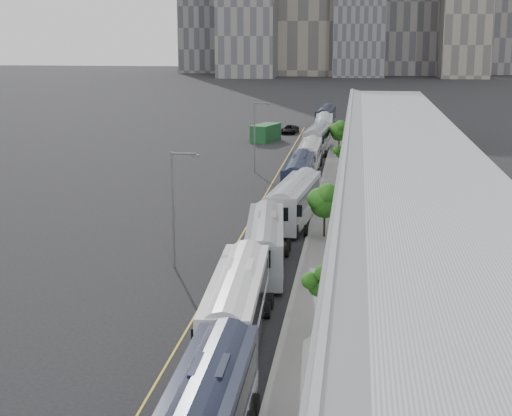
% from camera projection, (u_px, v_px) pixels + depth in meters
% --- Properties ---
extents(sidewalk, '(10.00, 170.00, 0.12)m').
position_uv_depth(sidewalk, '(365.00, 242.00, 64.64)').
color(sidewalk, gray).
rests_on(sidewalk, ground).
extents(lane_line, '(0.12, 160.00, 0.02)m').
position_uv_depth(lane_line, '(240.00, 239.00, 65.96)').
color(lane_line, gold).
rests_on(lane_line, ground).
extents(depot, '(12.45, 160.40, 7.20)m').
position_uv_depth(depot, '(416.00, 203.00, 63.38)').
color(depot, gray).
rests_on(depot, ground).
extents(bus_2, '(3.42, 13.75, 3.99)m').
position_uv_depth(bus_2, '(237.00, 311.00, 44.07)').
color(bus_2, white).
rests_on(bus_2, ground).
extents(bus_3, '(3.87, 13.25, 3.82)m').
position_uv_depth(bus_3, '(265.00, 248.00, 57.22)').
color(bus_3, gray).
rests_on(bus_3, ground).
extents(bus_4, '(4.06, 13.88, 4.00)m').
position_uv_depth(bus_4, '(295.00, 205.00, 71.22)').
color(bus_4, '#A2A4AC').
rests_on(bus_4, ground).
extents(bus_5, '(2.99, 13.49, 3.94)m').
position_uv_depth(bus_5, '(298.00, 178.00, 84.22)').
color(bus_5, '#151C31').
rests_on(bus_5, ground).
extents(bus_6, '(2.79, 12.45, 3.64)m').
position_uv_depth(bus_6, '(310.00, 158.00, 98.85)').
color(bus_6, '#B5B5B7').
rests_on(bus_6, ground).
extents(bus_7, '(3.71, 13.49, 3.90)m').
position_uv_depth(bus_7, '(318.00, 141.00, 113.56)').
color(bus_7, gray).
rests_on(bus_7, ground).
extents(bus_8, '(3.09, 13.53, 3.93)m').
position_uv_depth(bus_8, '(324.00, 129.00, 127.03)').
color(bus_8, '#B1B6BC').
rests_on(bus_8, ground).
extents(bus_9, '(3.27, 13.92, 4.04)m').
position_uv_depth(bus_9, '(326.00, 119.00, 141.24)').
color(bus_9, black).
rests_on(bus_9, ground).
extents(tree_1, '(1.31, 1.31, 3.78)m').
position_uv_depth(tree_1, '(319.00, 283.00, 44.47)').
color(tree_1, black).
rests_on(tree_1, ground).
extents(tree_2, '(2.53, 2.53, 4.65)m').
position_uv_depth(tree_2, '(325.00, 199.00, 65.61)').
color(tree_2, black).
rests_on(tree_2, ground).
extents(tree_3, '(1.09, 1.09, 4.18)m').
position_uv_depth(tree_3, '(340.00, 153.00, 89.67)').
color(tree_3, black).
rests_on(tree_3, ground).
extents(tree_4, '(2.62, 2.62, 4.37)m').
position_uv_depth(tree_4, '(339.00, 129.00, 115.49)').
color(tree_4, black).
rests_on(tree_4, ground).
extents(street_lamp_near, '(2.04, 0.22, 8.61)m').
position_uv_depth(street_lamp_near, '(176.00, 201.00, 56.91)').
color(street_lamp_near, '#59595E').
rests_on(street_lamp_near, ground).
extents(street_lamp_far, '(2.04, 0.22, 8.68)m').
position_uv_depth(street_lamp_far, '(256.00, 132.00, 96.23)').
color(street_lamp_far, '#59595E').
rests_on(street_lamp_far, ground).
extents(shipping_container, '(4.48, 6.78, 2.76)m').
position_uv_depth(shipping_container, '(266.00, 133.00, 124.89)').
color(shipping_container, '#14431F').
rests_on(shipping_container, ground).
extents(suv, '(3.04, 5.46, 1.44)m').
position_uv_depth(suv, '(290.00, 129.00, 134.98)').
color(suv, black).
rests_on(suv, ground).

